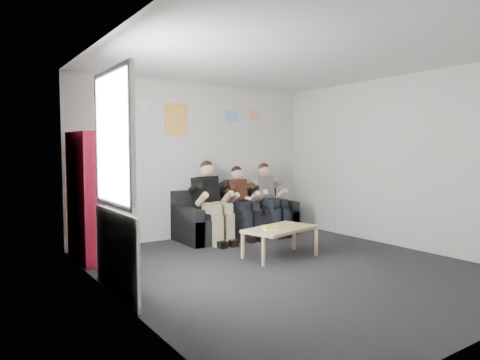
% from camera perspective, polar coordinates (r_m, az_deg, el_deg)
% --- Properties ---
extents(room_shell, '(5.00, 5.00, 5.00)m').
position_cam_1_polar(room_shell, '(5.53, 6.73, 2.12)').
color(room_shell, black).
rests_on(room_shell, ground).
extents(sofa, '(2.16, 0.89, 0.84)m').
position_cam_1_polar(sofa, '(7.63, -0.54, -5.26)').
color(sofa, black).
rests_on(sofa, ground).
extents(bookshelf, '(0.27, 0.80, 1.78)m').
position_cam_1_polar(bookshelf, '(6.17, -19.73, -2.18)').
color(bookshelf, maroon).
rests_on(bookshelf, ground).
extents(coffee_table, '(1.07, 0.59, 0.43)m').
position_cam_1_polar(coffee_table, '(6.16, 5.35, -6.80)').
color(coffee_table, tan).
rests_on(coffee_table, ground).
extents(game_cases, '(0.24, 0.21, 0.05)m').
position_cam_1_polar(game_cases, '(6.01, 4.07, -6.34)').
color(game_cases, white).
rests_on(game_cases, coffee_table).
extents(person_left, '(0.42, 0.90, 1.36)m').
position_cam_1_polar(person_left, '(7.09, -3.69, -2.97)').
color(person_left, black).
rests_on(person_left, sofa).
extents(person_middle, '(0.37, 0.79, 1.25)m').
position_cam_1_polar(person_middle, '(7.42, 0.30, -2.96)').
color(person_middle, '#4A2418').
rests_on(person_middle, sofa).
extents(person_right, '(0.39, 0.84, 1.29)m').
position_cam_1_polar(person_right, '(7.77, 3.97, -2.52)').
color(person_right, silver).
rests_on(person_right, sofa).
extents(radiator, '(0.10, 0.64, 0.60)m').
position_cam_1_polar(radiator, '(4.76, -15.37, -10.49)').
color(radiator, white).
rests_on(radiator, ground).
extents(window, '(0.05, 1.30, 2.36)m').
position_cam_1_polar(window, '(4.61, -16.40, -2.38)').
color(window, white).
rests_on(window, room_shell).
extents(poster_large, '(0.42, 0.01, 0.55)m').
position_cam_1_polar(poster_large, '(7.41, -8.52, 7.99)').
color(poster_large, '#D5C84B').
rests_on(poster_large, room_shell).
extents(poster_blue, '(0.25, 0.01, 0.20)m').
position_cam_1_polar(poster_blue, '(7.99, -1.00, 8.46)').
color(poster_blue, '#4477E7').
rests_on(poster_blue, room_shell).
extents(poster_pink, '(0.22, 0.01, 0.18)m').
position_cam_1_polar(poster_pink, '(8.28, 1.92, 8.65)').
color(poster_pink, '#D14191').
rests_on(poster_pink, room_shell).
extents(poster_sign, '(0.20, 0.01, 0.14)m').
position_cam_1_polar(poster_sign, '(7.19, -12.90, 9.66)').
color(poster_sign, silver).
rests_on(poster_sign, room_shell).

